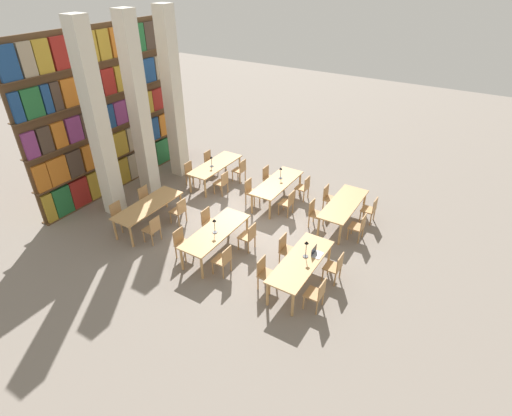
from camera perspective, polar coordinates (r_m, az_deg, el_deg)
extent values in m
plane|color=gray|center=(12.74, -0.98, -2.29)|extent=(40.00, 40.00, 0.00)
cube|color=brown|center=(14.95, -19.79, 12.95)|extent=(6.85, 0.06, 5.50)
cube|color=brown|center=(15.98, -18.02, 3.70)|extent=(6.85, 0.35, 0.03)
cube|color=#B7932D|center=(14.20, -27.51, 0.04)|extent=(0.31, 0.20, 0.96)
cube|color=#236B38|center=(14.40, -25.96, 0.92)|extent=(0.60, 0.20, 0.96)
cube|color=maroon|center=(14.69, -23.96, 2.05)|extent=(0.66, 0.20, 0.96)
cube|color=#B7932D|center=(14.98, -22.22, 3.03)|extent=(0.44, 0.20, 0.96)
cube|color=orange|center=(15.20, -20.97, 3.74)|extent=(0.30, 0.20, 0.96)
cube|color=orange|center=(15.39, -19.95, 4.31)|extent=(0.37, 0.20, 0.96)
cube|color=#B7932D|center=(15.67, -18.58, 5.07)|extent=(0.50, 0.20, 0.96)
cube|color=tan|center=(16.03, -16.91, 5.99)|extent=(0.69, 0.20, 0.96)
cube|color=#B7932D|center=(16.47, -15.10, 6.99)|extent=(0.68, 0.20, 0.96)
cube|color=#236B38|center=(16.92, -13.38, 7.92)|extent=(0.67, 0.20, 0.96)
cube|color=#47382D|center=(17.31, -12.03, 8.65)|extent=(0.39, 0.20, 0.96)
cube|color=maroon|center=(17.67, -10.85, 9.27)|extent=(0.54, 0.20, 0.96)
cube|color=brown|center=(15.52, -18.70, 7.27)|extent=(6.85, 0.35, 0.03)
cube|color=orange|center=(13.76, -28.40, 3.83)|extent=(0.42, 0.20, 0.85)
cube|color=orange|center=(14.00, -26.54, 4.81)|extent=(0.65, 0.20, 0.85)
cube|color=#47382D|center=(14.29, -24.59, 5.83)|extent=(0.53, 0.20, 0.85)
cube|color=orange|center=(14.61, -22.63, 6.85)|extent=(0.61, 0.20, 0.85)
cube|color=#84387A|center=(14.93, -20.87, 7.75)|extent=(0.54, 0.20, 0.85)
cube|color=#B7932D|center=(15.29, -19.06, 8.66)|extent=(0.65, 0.20, 0.85)
cube|color=tan|center=(15.71, -17.15, 9.61)|extent=(0.63, 0.20, 0.85)
cube|color=#47382D|center=(16.03, -15.80, 10.27)|extent=(0.30, 0.20, 0.85)
cube|color=navy|center=(16.32, -14.64, 10.83)|extent=(0.59, 0.20, 0.85)
cube|color=orange|center=(16.76, -13.03, 11.60)|extent=(0.61, 0.20, 0.85)
cube|color=#84387A|center=(17.15, -11.73, 12.22)|extent=(0.45, 0.20, 0.85)
cube|color=tan|center=(17.41, -10.87, 12.61)|extent=(0.24, 0.20, 0.85)
cube|color=brown|center=(15.12, -19.42, 11.05)|extent=(6.85, 0.35, 0.03)
cube|color=#84387A|center=(13.35, -29.63, 7.82)|extent=(0.39, 0.20, 0.79)
cube|color=#47382D|center=(13.56, -28.03, 8.59)|extent=(0.41, 0.20, 0.79)
cube|color=orange|center=(13.78, -26.43, 9.36)|extent=(0.42, 0.20, 0.79)
cube|color=#84387A|center=(14.05, -24.64, 10.19)|extent=(0.51, 0.20, 0.79)
cube|color=#47382D|center=(14.32, -23.01, 10.95)|extent=(0.47, 0.20, 0.79)
cube|color=#47382D|center=(14.62, -21.35, 11.70)|extent=(0.50, 0.20, 0.79)
cube|color=navy|center=(14.85, -20.16, 12.24)|extent=(0.26, 0.20, 0.79)
cube|color=#84387A|center=(15.10, -18.95, 12.77)|extent=(0.51, 0.20, 0.79)
cube|color=#84387A|center=(15.37, -17.75, 13.29)|extent=(0.26, 0.20, 0.79)
cube|color=maroon|center=(15.66, -16.49, 13.83)|extent=(0.59, 0.20, 0.79)
cube|color=#B7932D|center=(15.99, -15.14, 14.40)|extent=(0.29, 0.20, 0.79)
cube|color=maroon|center=(16.30, -13.99, 14.88)|extent=(0.58, 0.20, 0.79)
cube|color=#236B38|center=(16.71, -12.51, 15.48)|extent=(0.51, 0.20, 0.79)
cube|color=#B7932D|center=(17.05, -11.40, 15.92)|extent=(0.38, 0.20, 0.79)
cube|color=brown|center=(14.80, -20.20, 15.00)|extent=(6.85, 0.35, 0.03)
cube|color=navy|center=(12.99, -31.14, 12.20)|extent=(0.29, 0.20, 0.83)
cube|color=#236B38|center=(13.20, -29.45, 12.93)|extent=(0.56, 0.20, 0.83)
cube|color=navy|center=(13.42, -27.84, 13.62)|extent=(0.26, 0.20, 0.83)
cube|color=#47382D|center=(13.57, -26.77, 14.07)|extent=(0.29, 0.20, 0.83)
cube|color=orange|center=(13.83, -25.08, 14.76)|extent=(0.59, 0.20, 0.83)
cube|color=#84387A|center=(14.12, -23.34, 15.46)|extent=(0.40, 0.20, 0.83)
cube|color=maroon|center=(14.36, -21.99, 15.98)|extent=(0.36, 0.20, 0.83)
cube|color=maroon|center=(14.65, -20.49, 16.56)|extent=(0.50, 0.20, 0.83)
cube|color=#B7932D|center=(15.02, -18.73, 17.21)|extent=(0.57, 0.20, 0.83)
cube|color=orange|center=(15.40, -17.03, 17.83)|extent=(0.49, 0.20, 0.83)
cube|color=navy|center=(15.81, -15.35, 18.41)|extent=(0.67, 0.20, 0.83)
cube|color=tan|center=(16.30, -13.49, 19.05)|extent=(0.65, 0.20, 0.83)
cube|color=#84387A|center=(16.70, -12.09, 19.50)|extent=(0.41, 0.20, 0.83)
cube|color=brown|center=(14.55, -21.03, 19.11)|extent=(6.85, 0.35, 0.03)
cube|color=navy|center=(12.80, -32.10, 17.13)|extent=(0.55, 0.20, 0.90)
cube|color=tan|center=(13.05, -30.06, 17.90)|extent=(0.40, 0.20, 0.90)
cube|color=#B7932D|center=(13.28, -28.32, 18.54)|extent=(0.48, 0.20, 0.90)
cube|color=maroon|center=(13.60, -26.16, 19.30)|extent=(0.59, 0.20, 0.90)
cube|color=orange|center=(13.91, -24.26, 19.95)|extent=(0.37, 0.20, 0.90)
cube|color=#B7932D|center=(14.18, -22.73, 20.45)|extent=(0.47, 0.20, 0.90)
cube|color=#B7932D|center=(14.49, -21.08, 20.97)|extent=(0.44, 0.20, 0.90)
cube|color=orange|center=(14.83, -19.37, 21.48)|extent=(0.51, 0.20, 0.90)
cube|color=#236B38|center=(15.17, -17.82, 21.94)|extent=(0.49, 0.20, 0.90)
cube|color=#236B38|center=(15.50, -16.39, 22.34)|extent=(0.38, 0.20, 0.90)
cube|color=#47382D|center=(15.87, -14.90, 22.74)|extent=(0.64, 0.20, 0.90)
cube|color=maroon|center=(16.35, -13.12, 23.21)|extent=(0.66, 0.20, 0.90)
cube|color=navy|center=(16.68, -11.97, 23.49)|extent=(0.12, 0.20, 0.90)
cube|color=silver|center=(12.95, -21.66, 10.95)|extent=(0.51, 0.51, 6.00)
cube|color=silver|center=(13.94, -16.41, 13.30)|extent=(0.51, 0.51, 6.00)
cube|color=silver|center=(15.04, -11.81, 15.24)|extent=(0.51, 0.51, 6.00)
cube|color=tan|center=(10.16, 6.48, -7.55)|extent=(2.35, 0.84, 0.04)
cylinder|color=tan|center=(9.57, 5.26, -13.58)|extent=(0.07, 0.07, 0.72)
cylinder|color=tan|center=(11.11, 10.43, -6.50)|extent=(0.07, 0.07, 0.72)
cylinder|color=tan|center=(9.79, 1.65, -12.15)|extent=(0.07, 0.07, 0.72)
cylinder|color=tan|center=(11.29, 7.25, -5.43)|extent=(0.07, 0.07, 0.72)
cylinder|color=tan|center=(9.87, 6.82, -13.27)|extent=(0.04, 0.04, 0.41)
cylinder|color=tan|center=(10.11, 7.72, -12.00)|extent=(0.04, 0.04, 0.41)
cylinder|color=tan|center=(9.78, 8.66, -13.95)|extent=(0.04, 0.04, 0.41)
cylinder|color=tan|center=(10.02, 9.52, -12.65)|extent=(0.04, 0.04, 0.41)
cube|color=tan|center=(9.79, 8.28, -12.03)|extent=(0.42, 0.40, 0.04)
cube|color=tan|center=(9.58, 9.41, -11.41)|extent=(0.40, 0.03, 0.42)
cylinder|color=tan|center=(10.39, 2.96, -10.21)|extent=(0.04, 0.04, 0.41)
cylinder|color=tan|center=(10.16, 1.95, -11.38)|extent=(0.04, 0.04, 0.41)
cylinder|color=tan|center=(10.51, 1.31, -9.57)|extent=(0.04, 0.04, 0.41)
cylinder|color=tan|center=(10.28, 0.28, -10.71)|extent=(0.04, 0.04, 0.41)
cube|color=tan|center=(10.18, 1.65, -9.53)|extent=(0.42, 0.40, 0.04)
cube|color=tan|center=(10.10, 0.75, -8.19)|extent=(0.40, 0.03, 0.42)
cylinder|color=tan|center=(10.65, 9.50, -9.46)|extent=(0.04, 0.04, 0.41)
cylinder|color=tan|center=(10.91, 10.25, -8.37)|extent=(0.04, 0.04, 0.41)
cylinder|color=tan|center=(10.57, 11.21, -10.05)|extent=(0.04, 0.04, 0.41)
cylinder|color=tan|center=(10.83, 11.93, -8.93)|extent=(0.04, 0.04, 0.41)
cube|color=tan|center=(10.59, 10.85, -8.28)|extent=(0.42, 0.40, 0.04)
cube|color=tan|center=(10.40, 11.92, -7.63)|extent=(0.40, 0.03, 0.42)
cylinder|color=tan|center=(11.17, 5.80, -6.82)|extent=(0.04, 0.04, 0.41)
cylinder|color=tan|center=(10.92, 4.95, -7.85)|extent=(0.04, 0.04, 0.41)
cylinder|color=tan|center=(11.28, 4.25, -6.27)|extent=(0.04, 0.04, 0.41)
cylinder|color=tan|center=(11.03, 3.37, -7.27)|extent=(0.04, 0.04, 0.41)
cube|color=tan|center=(10.96, 4.64, -6.14)|extent=(0.42, 0.40, 0.04)
cube|color=tan|center=(10.88, 3.83, -4.88)|extent=(0.40, 0.03, 0.42)
cylinder|color=black|center=(10.28, 7.08, -6.87)|extent=(0.14, 0.14, 0.01)
cylinder|color=black|center=(10.15, 7.16, -5.96)|extent=(0.02, 0.02, 0.40)
cone|color=black|center=(10.01, 7.25, -4.89)|extent=(0.11, 0.11, 0.07)
cube|color=silver|center=(10.37, 8.79, -6.63)|extent=(0.32, 0.22, 0.01)
cube|color=black|center=(10.34, 8.28, -5.98)|extent=(0.32, 0.01, 0.20)
cube|color=tan|center=(12.66, 12.45, 0.63)|extent=(2.35, 0.84, 0.04)
cylinder|color=tan|center=(11.90, 11.89, -3.73)|extent=(0.07, 0.07, 0.72)
cylinder|color=tan|center=(13.69, 15.21, 0.91)|extent=(0.07, 0.07, 0.72)
cylinder|color=tan|center=(12.08, 8.91, -2.78)|extent=(0.07, 0.07, 0.72)
cylinder|color=tan|center=(13.85, 12.57, 1.68)|extent=(0.07, 0.07, 0.72)
cylinder|color=tan|center=(12.24, 12.98, -3.66)|extent=(0.04, 0.04, 0.41)
cylinder|color=tan|center=(12.53, 13.55, -2.83)|extent=(0.04, 0.04, 0.41)
cylinder|color=tan|center=(12.17, 14.47, -4.13)|extent=(0.04, 0.04, 0.41)
cylinder|color=tan|center=(12.46, 15.01, -3.28)|extent=(0.04, 0.04, 0.41)
cube|color=tan|center=(12.22, 14.14, -2.61)|extent=(0.42, 0.40, 0.04)
cube|color=tan|center=(12.06, 15.10, -1.96)|extent=(0.40, 0.03, 0.42)
cylinder|color=tan|center=(12.77, 9.61, -1.61)|extent=(0.04, 0.04, 0.41)
cylinder|color=tan|center=(12.48, 8.96, -2.40)|extent=(0.04, 0.04, 0.41)
cylinder|color=tan|center=(12.87, 8.23, -1.18)|extent=(0.04, 0.04, 0.41)
cylinder|color=tan|center=(12.59, 7.55, -1.95)|extent=(0.04, 0.04, 0.41)
cube|color=tan|center=(12.55, 8.67, -0.93)|extent=(0.42, 0.40, 0.04)
cube|color=tan|center=(12.49, 7.98, 0.20)|extent=(0.40, 0.03, 0.42)
cylinder|color=tan|center=(13.14, 14.66, -1.21)|extent=(0.04, 0.04, 0.41)
cylinder|color=tan|center=(13.44, 15.15, -0.49)|extent=(0.04, 0.04, 0.41)
cylinder|color=tan|center=(13.08, 16.06, -1.63)|extent=(0.04, 0.04, 0.41)
cylinder|color=tan|center=(13.38, 16.52, -0.89)|extent=(0.04, 0.04, 0.41)
cube|color=tan|center=(13.14, 15.74, -0.23)|extent=(0.42, 0.40, 0.04)
cube|color=tan|center=(12.99, 16.65, 0.40)|extent=(0.40, 0.03, 0.42)
cylinder|color=tan|center=(13.66, 11.45, 0.61)|extent=(0.04, 0.04, 0.41)
cylinder|color=tan|center=(13.37, 10.89, -0.08)|extent=(0.04, 0.04, 0.41)
cylinder|color=tan|center=(13.75, 10.15, 0.99)|extent=(0.04, 0.04, 0.41)
cylinder|color=tan|center=(13.46, 9.55, 0.32)|extent=(0.04, 0.04, 0.41)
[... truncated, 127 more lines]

